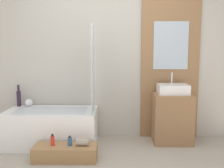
{
  "coord_description": "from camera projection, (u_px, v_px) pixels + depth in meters",
  "views": [
    {
      "loc": [
        0.12,
        -2.56,
        1.39
      ],
      "look_at": [
        0.07,
        0.7,
        0.96
      ],
      "focal_mm": 42.0,
      "sensor_mm": 36.0,
      "label": 1
    }
  ],
  "objects": [
    {
      "name": "vanity_cabinet",
      "position": [
        172.0,
        118.0,
        3.94
      ],
      "size": [
        0.56,
        0.45,
        0.74
      ],
      "primitive_type": "cube",
      "color": "#8E6642",
      "rests_on": "ground_plane"
    },
    {
      "name": "vase_round_light",
      "position": [
        29.0,
        103.0,
        4.07
      ],
      "size": [
        0.12,
        0.12,
        0.12
      ],
      "primitive_type": "sphere",
      "color": "white",
      "rests_on": "bathtub"
    },
    {
      "name": "vase_tall_dark",
      "position": [
        19.0,
        97.0,
        4.09
      ],
      "size": [
        0.06,
        0.06,
        0.34
      ],
      "color": "#2D1E33",
      "rests_on": "bathtub"
    },
    {
      "name": "wall_tiled_back",
      "position": [
        108.0,
        56.0,
        4.12
      ],
      "size": [
        4.2,
        0.06,
        2.6
      ],
      "primitive_type": "cube",
      "color": "#B7B2A8",
      "rests_on": "ground_plane"
    },
    {
      "name": "bottle_soap_secondary",
      "position": [
        70.0,
        141.0,
        3.3
      ],
      "size": [
        0.05,
        0.05,
        0.12
      ],
      "color": "#2D567A",
      "rests_on": "wooden_step_bench"
    },
    {
      "name": "towel_roll",
      "position": [
        83.0,
        142.0,
        3.3
      ],
      "size": [
        0.16,
        0.09,
        0.09
      ],
      "primitive_type": "cylinder",
      "rotation": [
        0.0,
        1.57,
        0.0
      ],
      "color": "gray",
      "rests_on": "wooden_step_bench"
    },
    {
      "name": "bathtub",
      "position": [
        52.0,
        127.0,
        3.86
      ],
      "size": [
        1.31,
        0.73,
        0.51
      ],
      "color": "white",
      "rests_on": "ground_plane"
    },
    {
      "name": "bottle_soap_primary",
      "position": [
        53.0,
        140.0,
        3.31
      ],
      "size": [
        0.05,
        0.05,
        0.15
      ],
      "color": "red",
      "rests_on": "wooden_step_bench"
    },
    {
      "name": "glass_shower_screen",
      "position": [
        93.0,
        69.0,
        3.63
      ],
      "size": [
        0.01,
        0.47,
        1.22
      ],
      "primitive_type": "cube",
      "color": "silver",
      "rests_on": "bathtub"
    },
    {
      "name": "sink",
      "position": [
        173.0,
        89.0,
        3.88
      ],
      "size": [
        0.44,
        0.33,
        0.31
      ],
      "color": "white",
      "rests_on": "vanity_cabinet"
    },
    {
      "name": "wall_wood_accent",
      "position": [
        170.0,
        55.0,
        4.06
      ],
      "size": [
        0.9,
        0.04,
        2.6
      ],
      "color": "#8E6642",
      "rests_on": "ground_plane"
    },
    {
      "name": "wooden_step_bench",
      "position": [
        65.0,
        153.0,
        3.33
      ],
      "size": [
        0.8,
        0.32,
        0.19
      ],
      "primitive_type": "cube",
      "color": "#997047",
      "rests_on": "ground_plane"
    }
  ]
}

